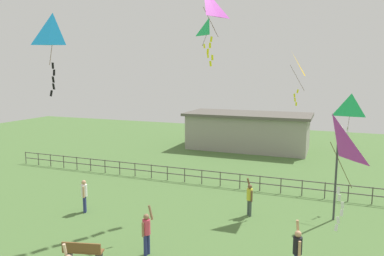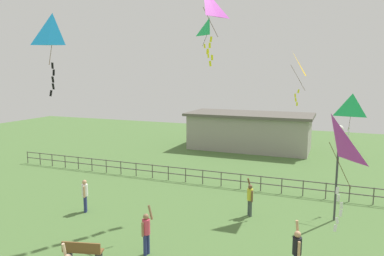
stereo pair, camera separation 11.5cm
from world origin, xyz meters
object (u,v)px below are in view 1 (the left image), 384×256
at_px(person_0, 250,197).
at_px(person_2, 147,231).
at_px(kite_1, 290,66).
at_px(kite_2, 331,146).
at_px(park_bench, 83,251).
at_px(kite_0, 351,107).
at_px(person_6, 297,250).
at_px(kite_7, 54,35).
at_px(kite_5, 209,29).
at_px(lamppost, 337,152).
at_px(kite_6, 204,9).
at_px(person_4, 84,194).

relative_size(person_0, person_2, 0.97).
bearing_deg(kite_1, kite_2, -76.71).
height_order(kite_1, kite_2, kite_1).
distance_m(park_bench, kite_0, 14.57).
xyz_separation_m(person_6, kite_2, (0.88, -1.97, 4.11)).
bearing_deg(person_6, kite_1, 100.10).
bearing_deg(kite_7, park_bench, 83.15).
xyz_separation_m(person_6, kite_5, (-4.66, 4.03, 8.07)).
xyz_separation_m(kite_0, kite_7, (-9.40, -10.92, 2.96)).
distance_m(park_bench, person_0, 8.33).
xyz_separation_m(park_bench, kite_1, (6.28, 9.12, 6.95)).
bearing_deg(person_6, kite_7, -160.28).
xyz_separation_m(lamppost, kite_0, (0.56, 2.35, 1.93)).
xyz_separation_m(person_6, kite_7, (-7.65, -2.74, 7.26)).
relative_size(kite_1, kite_2, 0.85).
relative_size(kite_2, kite_6, 1.19).
relative_size(kite_5, kite_7, 0.70).
height_order(kite_6, kite_7, kite_6).
height_order(park_bench, kite_5, kite_5).
bearing_deg(person_0, kite_0, 36.68).
distance_m(kite_1, kite_6, 7.14).
bearing_deg(kite_5, person_6, -40.89).
xyz_separation_m(person_2, kite_0, (7.37, 8.69, 4.31)).
height_order(person_0, person_6, person_6).
xyz_separation_m(park_bench, person_4, (-3.15, 4.17, 0.51)).
height_order(kite_2, kite_7, kite_7).
height_order(person_4, kite_1, kite_1).
xyz_separation_m(kite_0, kite_2, (-0.86, -10.15, -0.19)).
distance_m(lamppost, person_4, 12.65).
bearing_deg(park_bench, kite_5, 64.17).
xyz_separation_m(kite_1, kite_6, (-2.49, -6.40, 1.97)).
height_order(person_6, kite_6, kite_6).
bearing_deg(kite_7, kite_6, 42.14).
relative_size(person_0, kite_1, 0.69).
bearing_deg(park_bench, kite_7, -96.85).
xyz_separation_m(person_0, kite_0, (4.48, 3.34, 4.35)).
distance_m(person_4, person_6, 10.93).
bearing_deg(kite_2, person_6, 114.12).
bearing_deg(kite_5, person_4, -163.34).
height_order(kite_1, kite_5, kite_5).
distance_m(person_4, kite_1, 12.44).
distance_m(person_2, kite_2, 7.84).
xyz_separation_m(person_4, kite_2, (11.58, -4.20, 4.13)).
height_order(kite_0, kite_6, kite_6).
xyz_separation_m(kite_2, kite_5, (-5.54, 6.01, 3.96)).
height_order(lamppost, park_bench, lamppost).
relative_size(park_bench, kite_5, 0.86).
distance_m(lamppost, person_2, 9.61).
xyz_separation_m(person_2, kite_6, (1.86, 1.29, 8.40)).
distance_m(person_0, person_6, 5.56).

